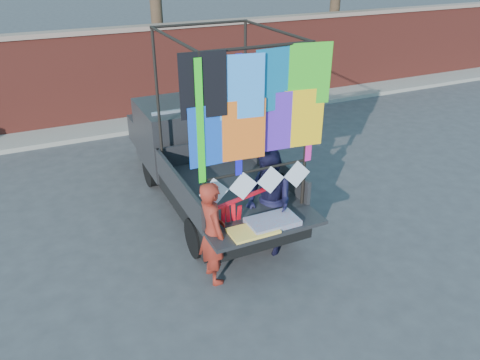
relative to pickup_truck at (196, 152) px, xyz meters
name	(u,v)px	position (x,y,z in m)	size (l,w,h in m)	color
ground	(243,235)	(0.12, -1.96, -0.87)	(90.00, 90.00, 0.00)	#38383A
brick_wall	(138,73)	(0.12, 5.04, 0.46)	(30.00, 0.45, 2.61)	maroon
curb	(149,122)	(0.12, 4.34, -0.81)	(30.00, 1.20, 0.12)	gray
pickup_truck	(196,152)	(0.00, 0.00, 0.00)	(2.18, 5.48, 3.45)	black
woman	(212,233)	(-0.80, -2.84, -0.04)	(0.61, 0.40, 1.66)	maroon
man	(268,203)	(0.32, -2.51, 0.03)	(0.88, 0.68, 1.81)	black
streamer_bundle	(235,212)	(-0.35, -2.69, 0.13)	(1.00, 0.29, 0.69)	red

